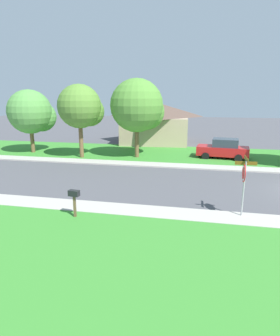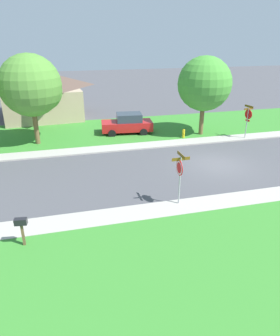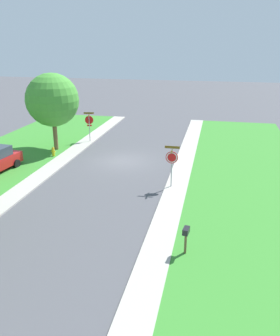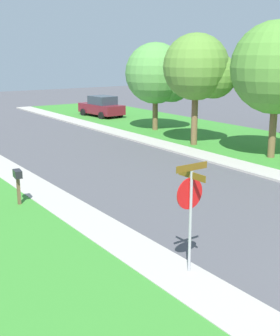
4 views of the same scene
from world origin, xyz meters
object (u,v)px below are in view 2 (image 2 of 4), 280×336
(tree_across_right, at_px, (33,87))
(fire_hydrant, at_px, (184,133))
(stop_sign_near_corner, at_px, (248,116))
(house_right_setback, at_px, (42,93))
(stop_sign_far_corner, at_px, (180,171))
(tree_sidewalk_near, at_px, (205,85))
(mailbox, at_px, (21,225))
(car_red_near_corner, at_px, (127,124))

(tree_across_right, xyz_separation_m, fire_hydrant, (-1.70, -11.38, -3.93))
(stop_sign_near_corner, height_order, house_right_setback, house_right_setback)
(stop_sign_near_corner, height_order, stop_sign_far_corner, same)
(stop_sign_far_corner, relative_size, tree_sidewalk_near, 0.43)
(stop_sign_far_corner, bearing_deg, stop_sign_near_corner, -46.33)
(stop_sign_near_corner, bearing_deg, tree_across_right, 79.46)
(tree_across_right, bearing_deg, stop_sign_near_corner, -100.54)
(stop_sign_near_corner, relative_size, tree_sidewalk_near, 0.43)
(house_right_setback, bearing_deg, stop_sign_near_corner, -127.00)
(tree_across_right, distance_m, mailbox, 13.80)
(car_red_near_corner, bearing_deg, tree_sidewalk_near, -105.49)
(car_red_near_corner, distance_m, fire_hydrant, 4.89)
(tree_sidewalk_near, bearing_deg, tree_across_right, 86.32)
(mailbox, bearing_deg, tree_sidewalk_near, -47.12)
(stop_sign_near_corner, xyz_separation_m, car_red_near_corner, (3.87, 9.05, -1.00))
(stop_sign_far_corner, xyz_separation_m, house_right_setback, (20.97, 7.01, 0.49))
(tree_across_right, height_order, house_right_setback, tree_across_right)
(stop_sign_far_corner, xyz_separation_m, mailbox, (-1.59, 7.23, -0.88))
(stop_sign_far_corner, height_order, fire_hydrant, stop_sign_far_corner)
(stop_sign_near_corner, relative_size, stop_sign_far_corner, 1.00)
(stop_sign_near_corner, relative_size, mailbox, 2.11)
(stop_sign_far_corner, height_order, car_red_near_corner, stop_sign_far_corner)
(car_red_near_corner, bearing_deg, tree_across_right, 96.63)
(stop_sign_near_corner, distance_m, tree_across_right, 16.74)
(stop_sign_near_corner, xyz_separation_m, fire_hydrant, (1.33, 4.90, -1.44))
(stop_sign_near_corner, distance_m, car_red_near_corner, 9.89)
(car_red_near_corner, bearing_deg, house_right_setback, 40.60)
(car_red_near_corner, xyz_separation_m, tree_sidewalk_near, (-1.70, -6.13, 3.25))
(stop_sign_near_corner, distance_m, mailbox, 19.43)
(house_right_setback, height_order, fire_hydrant, house_right_setback)
(tree_sidewalk_near, xyz_separation_m, fire_hydrant, (-0.84, 1.97, -3.69))
(tree_sidewalk_near, relative_size, fire_hydrant, 7.77)
(tree_sidewalk_near, height_order, fire_hydrant, tree_sidewalk_near)
(tree_sidewalk_near, distance_m, house_right_setback, 16.73)
(stop_sign_near_corner, bearing_deg, stop_sign_far_corner, 133.67)
(stop_sign_far_corner, bearing_deg, house_right_setback, 18.48)
(tree_across_right, distance_m, house_right_setback, 9.39)
(house_right_setback, xyz_separation_m, mailbox, (-22.56, 0.22, -1.37))
(fire_hydrant, bearing_deg, house_right_setback, 46.09)
(fire_hydrant, xyz_separation_m, mailbox, (-11.68, 11.52, 0.57))
(car_red_near_corner, distance_m, house_right_setback, 11.08)
(stop_sign_near_corner, distance_m, house_right_setback, 20.28)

